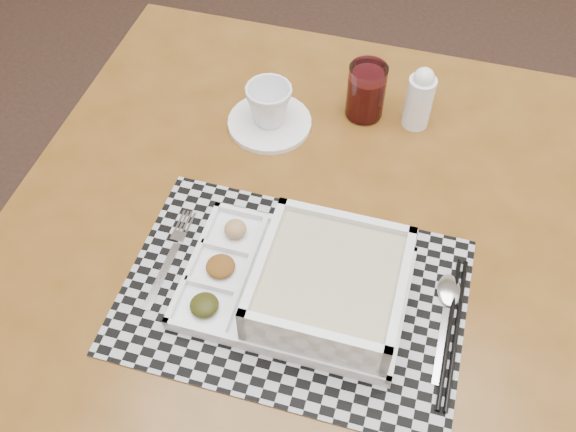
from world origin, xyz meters
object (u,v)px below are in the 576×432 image
Objects in this scene: dining_table at (311,259)px; juice_glass at (366,93)px; creamer_bottle at (420,98)px; cup at (269,105)px; serving_tray at (320,287)px.

juice_glass reaches higher than dining_table.
cup is at bearing -169.99° from creamer_bottle.
dining_table is at bearing -45.12° from cup.
cup is (-0.13, 0.35, 0.01)m from serving_tray.
creamer_bottle is (0.09, -0.01, 0.01)m from juice_glass.
serving_tray is 0.37m from cup.
serving_tray is 2.83× the size of creamer_bottle.
cup is at bearing 110.90° from serving_tray.
serving_tray is (0.02, -0.12, 0.11)m from dining_table.
juice_glass is 0.86× the size of creamer_bottle.
creamer_bottle reaches higher than dining_table.
dining_table is 13.44× the size of cup.
juice_glass is at bearing 85.49° from serving_tray.
juice_glass is at bearing 37.85° from cup.
serving_tray is at bearing -78.60° from dining_table.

